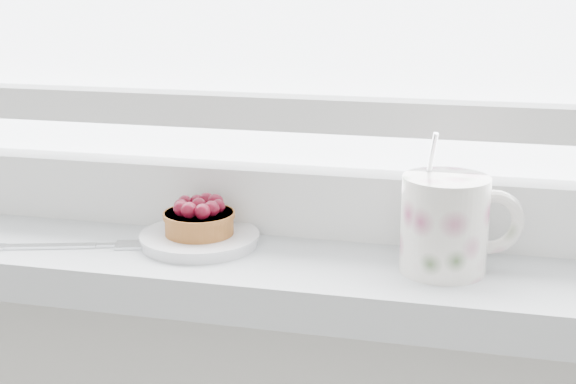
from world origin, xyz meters
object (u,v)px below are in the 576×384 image
(raspberry_tart, at_px, (199,218))
(floral_mug, at_px, (448,222))
(saucer, at_px, (200,239))
(fork, at_px, (80,246))

(raspberry_tart, height_order, floral_mug, floral_mug)
(saucer, relative_size, fork, 0.65)
(floral_mug, bearing_deg, raspberry_tart, 176.66)
(saucer, distance_m, fork, 0.12)
(raspberry_tart, relative_size, floral_mug, 0.56)
(floral_mug, height_order, fork, floral_mug)
(saucer, relative_size, floral_mug, 0.94)
(raspberry_tart, xyz_separation_m, fork, (-0.12, -0.04, -0.03))
(saucer, xyz_separation_m, fork, (-0.12, -0.04, -0.00))
(raspberry_tart, xyz_separation_m, floral_mug, (0.25, -0.01, 0.02))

